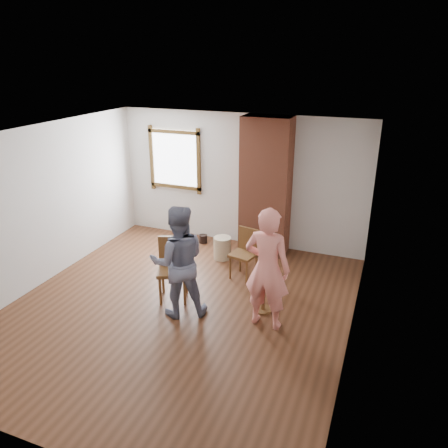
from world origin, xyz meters
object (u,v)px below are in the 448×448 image
(dining_chair_left, at_px, (173,265))
(man, at_px, (178,262))
(dining_chair_right, at_px, (246,250))
(person_pink, at_px, (267,269))
(stoneware_crock, at_px, (222,248))
(side_table, at_px, (264,287))

(dining_chair_left, bearing_deg, man, -74.96)
(dining_chair_right, height_order, person_pink, person_pink)
(stoneware_crock, distance_m, man, 2.06)
(side_table, relative_size, person_pink, 0.34)
(stoneware_crock, xyz_separation_m, dining_chair_right, (0.63, -0.50, 0.27))
(dining_chair_left, height_order, dining_chair_right, dining_chair_left)
(dining_chair_left, distance_m, side_table, 1.45)
(dining_chair_left, distance_m, dining_chair_right, 1.35)
(stoneware_crock, height_order, person_pink, person_pink)
(man, bearing_deg, stoneware_crock, -116.45)
(dining_chair_right, bearing_deg, man, -97.91)
(dining_chair_right, distance_m, side_table, 1.14)
(stoneware_crock, height_order, side_table, side_table)
(man, bearing_deg, person_pink, 158.74)
(stoneware_crock, height_order, man, man)
(stoneware_crock, relative_size, dining_chair_right, 0.49)
(dining_chair_right, bearing_deg, stoneware_crock, 153.42)
(dining_chair_right, height_order, man, man)
(dining_chair_left, bearing_deg, person_pink, -30.39)
(dining_chair_left, relative_size, dining_chair_right, 1.15)
(stoneware_crock, distance_m, person_pink, 2.34)
(dining_chair_left, xyz_separation_m, side_table, (1.44, 0.10, -0.15))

